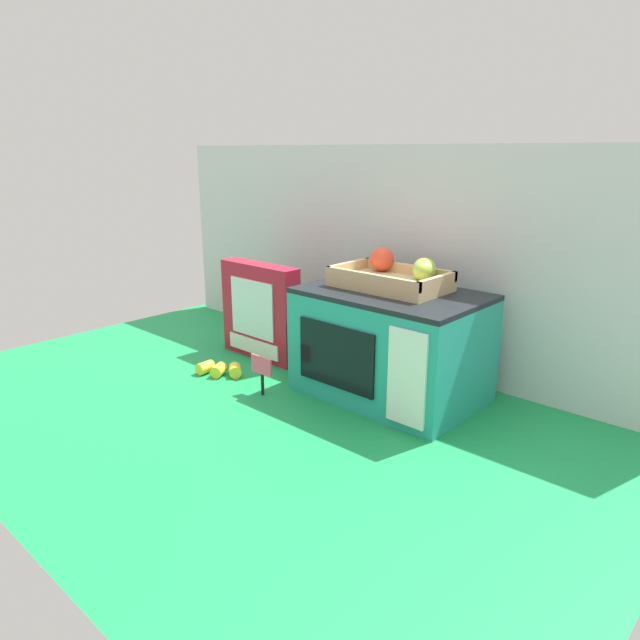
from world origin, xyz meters
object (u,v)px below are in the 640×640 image
cookie_set_box (260,311)px  loose_toy_banana (220,369)px  food_groups_crate (394,277)px  price_sign (262,370)px  toy_microwave (391,344)px

cookie_set_box → loose_toy_banana: (0.03, -0.17, -0.12)m
food_groups_crate → loose_toy_banana: food_groups_crate is taller
price_sign → toy_microwave: bearing=43.2°
toy_microwave → food_groups_crate: bearing=123.3°
toy_microwave → loose_toy_banana: (-0.41, -0.20, -0.11)m
loose_toy_banana → price_sign: bearing=-3.7°
toy_microwave → price_sign: (-0.23, -0.21, -0.06)m
toy_microwave → cookie_set_box: 0.44m
cookie_set_box → loose_toy_banana: cookie_set_box is taller
toy_microwave → cookie_set_box: (-0.44, -0.03, 0.01)m
cookie_set_box → toy_microwave: bearing=3.7°
toy_microwave → price_sign: size_ratio=4.23×
price_sign → loose_toy_banana: price_sign is taller
price_sign → loose_toy_banana: (-0.18, 0.01, -0.05)m
price_sign → loose_toy_banana: 0.19m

